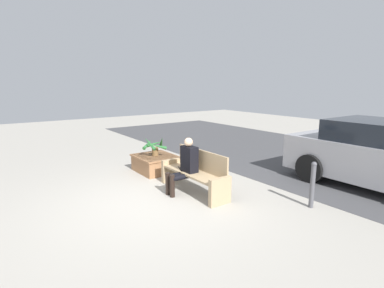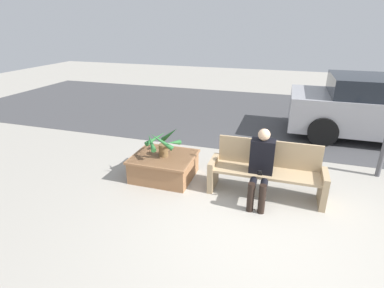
% 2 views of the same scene
% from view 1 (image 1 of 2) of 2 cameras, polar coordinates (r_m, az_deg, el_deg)
% --- Properties ---
extents(ground_plane, '(30.00, 30.00, 0.00)m').
position_cam_1_polar(ground_plane, '(5.90, -6.60, -10.99)').
color(ground_plane, '#9E998E').
extents(road_surface, '(20.00, 6.00, 0.01)m').
position_cam_1_polar(road_surface, '(9.70, 23.30, -2.85)').
color(road_surface, '#424244').
rests_on(road_surface, ground_plane).
extents(bench, '(1.81, 0.49, 0.87)m').
position_cam_1_polar(bench, '(6.30, 0.68, -5.45)').
color(bench, tan).
rests_on(bench, ground_plane).
extents(person_seated, '(0.36, 0.64, 1.15)m').
position_cam_1_polar(person_seated, '(6.20, -1.33, -3.82)').
color(person_seated, black).
rests_on(person_seated, ground_plane).
extents(planter_box, '(1.08, 0.94, 0.42)m').
position_cam_1_polar(planter_box, '(7.82, -6.98, -3.57)').
color(planter_box, '#936642').
rests_on(planter_box, ground_plane).
extents(potted_plant, '(0.62, 0.65, 0.53)m').
position_cam_1_polar(potted_plant, '(7.72, -7.14, -0.34)').
color(potted_plant, brown).
rests_on(potted_plant, planter_box).
extents(bollard_post, '(0.09, 0.09, 0.87)m').
position_cam_1_polar(bollard_post, '(5.91, 21.98, -7.07)').
color(bollard_post, '#4C4C51').
rests_on(bollard_post, ground_plane).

